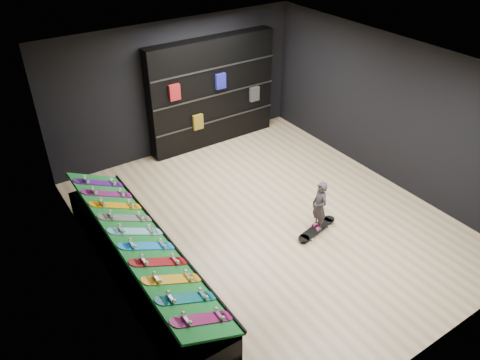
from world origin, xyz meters
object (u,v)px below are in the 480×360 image
floor_skateboard (317,230)px  child (318,215)px  display_rack (141,263)px  back_shelving (212,92)px

floor_skateboard → child: 0.33m
floor_skateboard → child: (0.00, 0.00, 0.33)m
floor_skateboard → display_rack: bearing=154.4°
display_rack → back_shelving: bearing=44.7°
floor_skateboard → child: size_ratio=1.68×
display_rack → child: (3.11, -0.75, 0.13)m
child → floor_skateboard: bearing=180.0°
back_shelving → child: 4.17m
back_shelving → child: size_ratio=5.42×
back_shelving → child: bearing=-93.5°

